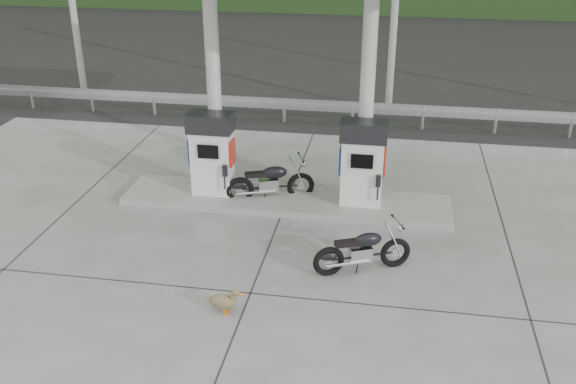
% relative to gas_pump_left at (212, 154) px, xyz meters
% --- Properties ---
extents(ground, '(160.00, 160.00, 0.00)m').
position_rel_gas_pump_left_xyz_m(ground, '(1.60, -2.50, -1.07)').
color(ground, black).
rests_on(ground, ground).
extents(forecourt_apron, '(18.00, 14.00, 0.02)m').
position_rel_gas_pump_left_xyz_m(forecourt_apron, '(1.60, -2.50, -1.06)').
color(forecourt_apron, slate).
rests_on(forecourt_apron, ground).
extents(pump_island, '(7.00, 1.40, 0.15)m').
position_rel_gas_pump_left_xyz_m(pump_island, '(1.60, 0.00, -0.98)').
color(pump_island, gray).
rests_on(pump_island, forecourt_apron).
extents(gas_pump_left, '(0.95, 0.55, 1.80)m').
position_rel_gas_pump_left_xyz_m(gas_pump_left, '(0.00, 0.00, 0.00)').
color(gas_pump_left, white).
rests_on(gas_pump_left, pump_island).
extents(gas_pump_right, '(0.95, 0.55, 1.80)m').
position_rel_gas_pump_left_xyz_m(gas_pump_right, '(3.20, 0.00, 0.00)').
color(gas_pump_right, white).
rests_on(gas_pump_right, pump_island).
extents(canopy_column_left, '(0.30, 0.30, 5.00)m').
position_rel_gas_pump_left_xyz_m(canopy_column_left, '(0.00, 0.40, 1.60)').
color(canopy_column_left, silver).
rests_on(canopy_column_left, pump_island).
extents(canopy_column_right, '(0.30, 0.30, 5.00)m').
position_rel_gas_pump_left_xyz_m(canopy_column_right, '(3.20, 0.40, 1.60)').
color(canopy_column_right, silver).
rests_on(canopy_column_right, pump_island).
extents(guardrail, '(26.00, 0.16, 1.42)m').
position_rel_gas_pump_left_xyz_m(guardrail, '(1.60, 5.50, -0.36)').
color(guardrail, '#9DA1A5').
rests_on(guardrail, ground).
extents(road, '(60.00, 7.00, 0.01)m').
position_rel_gas_pump_left_xyz_m(road, '(1.60, 9.00, -1.07)').
color(road, black).
rests_on(road, ground).
extents(motorcycle_left, '(1.89, 1.13, 0.85)m').
position_rel_gas_pump_left_xyz_m(motorcycle_left, '(1.24, 0.10, -0.62)').
color(motorcycle_left, black).
rests_on(motorcycle_left, forecourt_apron).
extents(motorcycle_right, '(1.75, 1.16, 0.80)m').
position_rel_gas_pump_left_xyz_m(motorcycle_right, '(3.39, -2.46, -0.65)').
color(motorcycle_right, black).
rests_on(motorcycle_right, forecourt_apron).
extents(duck, '(0.56, 0.19, 0.39)m').
position_rel_gas_pump_left_xyz_m(duck, '(1.29, -4.09, -0.85)').
color(duck, brown).
rests_on(duck, forecourt_apron).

